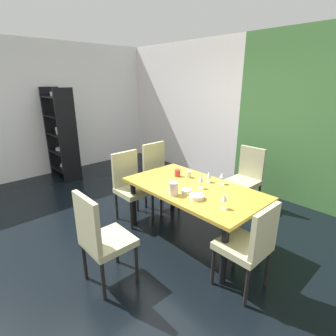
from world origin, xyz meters
The scene contains 20 objects.
ground_plane centered at (0.00, 0.00, -0.01)m, with size 6.27×5.20×0.02m, color black.
back_panel_interior centered at (-1.53, 2.55, 1.37)m, with size 3.22×0.10×2.75m, color white.
garden_window_panel centered at (1.61, 2.55, 1.37)m, with size 3.06×0.10×2.75m, color #44773C.
left_interior_panel centered at (-3.09, 0.00, 1.37)m, with size 0.10×5.20×2.75m, color silver.
dining_table centered at (0.79, 0.49, 0.64)m, with size 1.73×0.95×0.72m.
chair_left_far centered at (-0.19, 0.76, 0.57)m, with size 0.45×0.44×1.05m.
chair_left_near centered at (-0.19, 0.21, 0.55)m, with size 0.45×0.44×1.00m.
chair_head_far centered at (0.78, 1.76, 0.55)m, with size 0.44×0.45×0.99m.
chair_head_near centered at (0.74, -0.78, 0.56)m, with size 0.44×0.44×1.01m.
chair_right_near centered at (1.76, 0.21, 0.53)m, with size 0.44×0.44×0.94m.
display_shelf centered at (-2.61, 0.20, 0.93)m, with size 0.76×0.37×1.84m.
wine_glass_right centered at (1.38, 0.29, 0.84)m, with size 0.06×0.06×0.17m.
wine_glass_corner centered at (0.81, 0.76, 0.82)m, with size 0.07×0.07×0.15m.
wine_glass_rear centered at (0.87, 0.52, 0.84)m, with size 0.07×0.07×0.17m.
wine_glass_center centered at (0.96, 0.83, 0.83)m, with size 0.07×0.07×0.15m.
serving_bowl_south centered at (1.04, 0.26, 0.75)m, with size 0.17×0.17×0.05m, color silver.
serving_bowl_east centered at (0.86, 0.28, 0.75)m, with size 0.12×0.12×0.05m, color silver.
cup_near_shelf centered at (0.52, 0.69, 0.77)m, with size 0.07×0.07×0.09m, color beige.
cup_front centered at (0.38, 0.61, 0.77)m, with size 0.08×0.08×0.10m, color #C0342F.
pitcher_west centered at (0.79, 0.15, 0.80)m, with size 0.12×0.11×0.16m.
Camera 1 is at (2.78, -1.77, 1.99)m, focal length 28.00 mm.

